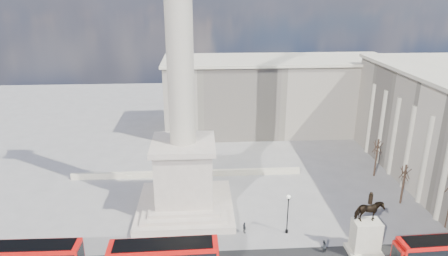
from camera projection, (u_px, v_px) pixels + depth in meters
name	position (u px, v px, depth m)	size (l,w,h in m)	color
ground	(184.00, 228.00, 55.14)	(180.00, 180.00, 0.00)	gray
nelsons_column	(183.00, 128.00, 55.58)	(14.00, 14.00, 49.85)	#B9AA9A
balustrade_wall	(187.00, 173.00, 70.03)	(40.00, 0.60, 1.10)	beige
building_northeast	(276.00, 95.00, 91.25)	(51.00, 17.00, 16.60)	#B9AD97
red_bus_d	(444.00, 255.00, 45.88)	(10.86, 2.91, 4.37)	red
victorian_lamp	(288.00, 211.00, 52.87)	(0.49, 0.49, 5.73)	black
equestrian_statue	(366.00, 232.00, 48.97)	(4.09, 3.07, 8.50)	beige
bare_tree_mid	(405.00, 172.00, 59.68)	(1.79, 1.79, 6.77)	#332319
bare_tree_far	(378.00, 146.00, 68.51)	(1.78, 1.78, 7.26)	#332319
pedestrian_walking	(357.00, 227.00, 54.01)	(0.56, 0.37, 1.53)	#222528
pedestrian_standing	(323.00, 246.00, 49.77)	(0.82, 0.64, 1.69)	#222528
pedestrian_crossing	(244.00, 228.00, 53.67)	(0.96, 0.40, 1.63)	#222528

